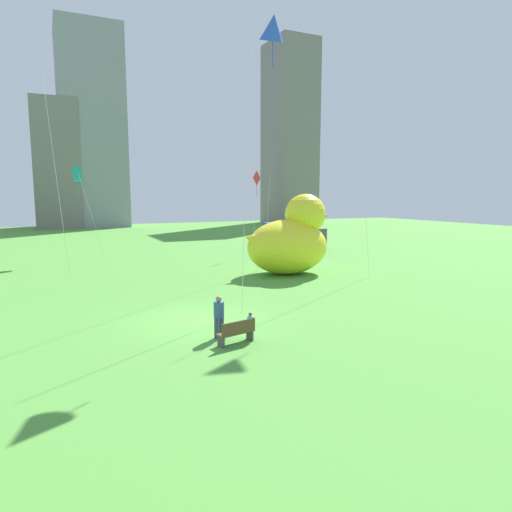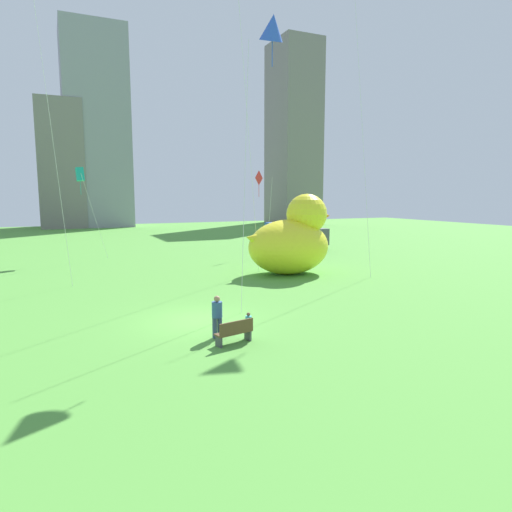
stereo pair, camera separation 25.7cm
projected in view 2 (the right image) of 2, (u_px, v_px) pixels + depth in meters
The scene contains 10 objects.
ground_plane at pixel (198, 320), 19.71m from camera, with size 140.00×140.00×0.00m, color #51973A.
park_bench at pixel (235, 332), 16.50m from camera, with size 1.53×0.76×0.90m.
person_adult at pixel (217, 315), 17.17m from camera, with size 0.40×0.40×1.65m.
person_child at pixel (248, 324), 17.19m from camera, with size 0.25×0.25×1.01m.
giant_inflatable_duck at pixel (292, 240), 31.09m from camera, with size 6.73×4.32×5.58m.
box_truck at pixel (296, 236), 44.48m from camera, with size 6.65×3.14×2.85m.
city_skyline at pixel (84, 131), 73.97m from camera, with size 73.26×15.87×36.17m.
kite_red at pixel (260, 180), 40.62m from camera, with size 1.76×1.99×7.68m.
kite_teal at pixel (80, 175), 37.51m from camera, with size 2.31×2.34×7.83m.
kite_blue at pixel (272, 28), 20.25m from camera, with size 2.39×2.53×13.71m.
Camera 2 is at (-5.53, -18.52, 5.46)m, focal length 31.36 mm.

